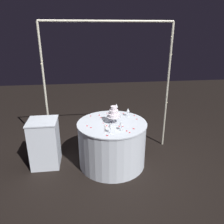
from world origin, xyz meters
TOP-DOWN VIEW (x-y plane):
  - ground_plane at (0.00, 0.00)m, footprint 12.00×12.00m
  - decorative_arch at (-0.00, 0.51)m, footprint 2.21×0.06m
  - main_table at (0.00, 0.00)m, footprint 1.12×1.12m
  - side_table at (-1.09, 0.10)m, footprint 0.46×0.46m
  - tiered_cake at (0.03, 0.00)m, footprint 0.22×0.22m
  - wine_glass_0 at (-0.07, -0.36)m, footprint 0.06×0.06m
  - wine_glass_1 at (0.30, 0.25)m, footprint 0.06×0.06m
  - wine_glass_2 at (0.10, -0.28)m, footprint 0.06×0.06m
  - wine_glass_3 at (0.13, 0.45)m, footprint 0.06×0.06m
  - cake_knife at (-0.12, -0.18)m, footprint 0.06×0.30m
  - rose_petal_0 at (-0.15, 0.23)m, footprint 0.05×0.04m
  - rose_petal_1 at (-0.04, 0.43)m, footprint 0.03×0.03m
  - rose_petal_2 at (-0.14, -0.00)m, footprint 0.03×0.03m
  - rose_petal_3 at (0.15, -0.16)m, footprint 0.03×0.02m
  - rose_petal_4 at (-0.34, -0.14)m, footprint 0.03×0.04m
  - rose_petal_5 at (-0.10, -0.11)m, footprint 0.05×0.04m
  - rose_petal_6 at (0.25, 0.39)m, footprint 0.04×0.03m
  - rose_petal_7 at (-0.18, 0.35)m, footprint 0.04×0.05m
  - rose_petal_8 at (-0.01, 0.35)m, footprint 0.03×0.03m
  - rose_petal_9 at (0.42, 0.09)m, footprint 0.04×0.03m
  - rose_petal_10 at (0.42, 0.25)m, footprint 0.03×0.03m
  - rose_petal_11 at (0.01, 0.14)m, footprint 0.03×0.04m
  - rose_petal_12 at (-0.33, 0.33)m, footprint 0.03×0.04m
  - rose_petal_13 at (-0.11, -0.07)m, footprint 0.03×0.02m
  - rose_petal_14 at (0.29, -0.26)m, footprint 0.04×0.04m
  - rose_petal_15 at (0.09, -0.15)m, footprint 0.04×0.04m
  - rose_petal_16 at (0.18, -0.33)m, footprint 0.04×0.04m
  - rose_petal_17 at (-0.15, 0.23)m, footprint 0.03×0.03m
  - rose_petal_18 at (-0.12, -0.43)m, footprint 0.04×0.04m
  - rose_petal_19 at (0.21, -0.38)m, footprint 0.04×0.04m
  - rose_petal_20 at (-0.40, -0.07)m, footprint 0.03×0.04m

SIDE VIEW (x-z plane):
  - ground_plane at x=0.00m, z-range 0.00..0.00m
  - main_table at x=0.00m, z-range 0.00..0.74m
  - side_table at x=-1.09m, z-range 0.00..0.80m
  - rose_petal_0 at x=-0.15m, z-range 0.74..0.75m
  - rose_petal_1 at x=-0.04m, z-range 0.74..0.75m
  - rose_petal_2 at x=-0.14m, z-range 0.74..0.75m
  - rose_petal_3 at x=0.15m, z-range 0.74..0.75m
  - rose_petal_4 at x=-0.34m, z-range 0.74..0.75m
  - rose_petal_5 at x=-0.10m, z-range 0.74..0.75m
  - rose_petal_6 at x=0.25m, z-range 0.74..0.75m
  - rose_petal_7 at x=-0.18m, z-range 0.74..0.75m
  - rose_petal_8 at x=-0.01m, z-range 0.74..0.75m
  - rose_petal_9 at x=0.42m, z-range 0.74..0.75m
  - rose_petal_10 at x=0.42m, z-range 0.74..0.75m
  - rose_petal_11 at x=0.01m, z-range 0.74..0.75m
  - rose_petal_12 at x=-0.33m, z-range 0.74..0.75m
  - rose_petal_13 at x=-0.11m, z-range 0.74..0.75m
  - rose_petal_14 at x=0.29m, z-range 0.74..0.75m
  - rose_petal_15 at x=0.09m, z-range 0.74..0.75m
  - rose_petal_16 at x=0.18m, z-range 0.74..0.75m
  - rose_petal_17 at x=-0.15m, z-range 0.74..0.75m
  - rose_petal_18 at x=-0.12m, z-range 0.74..0.75m
  - rose_petal_19 at x=0.21m, z-range 0.74..0.75m
  - rose_petal_20 at x=-0.40m, z-range 0.74..0.75m
  - cake_knife at x=-0.12m, z-range 0.74..0.75m
  - wine_glass_2 at x=0.10m, z-range 0.77..0.91m
  - wine_glass_1 at x=0.30m, z-range 0.78..0.92m
  - wine_glass_3 at x=0.13m, z-range 0.78..0.95m
  - wine_glass_0 at x=-0.07m, z-range 0.78..0.95m
  - tiered_cake at x=0.03m, z-range 0.76..1.04m
  - decorative_arch at x=0.00m, z-range 0.36..2.63m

